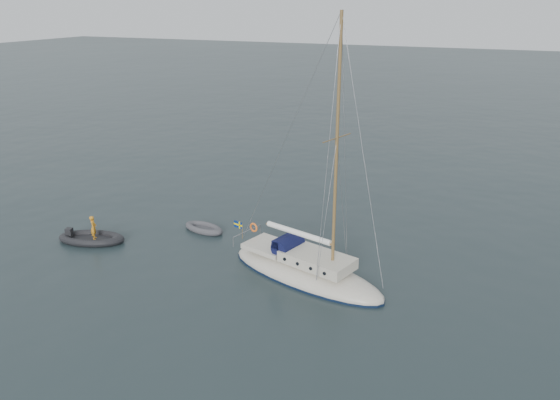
% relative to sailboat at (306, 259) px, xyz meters
% --- Properties ---
extents(ground, '(300.00, 300.00, 0.00)m').
position_rel_sailboat_xyz_m(ground, '(-1.15, 0.90, -1.03)').
color(ground, black).
rests_on(ground, ground).
extents(sailboat, '(9.59, 2.87, 13.66)m').
position_rel_sailboat_xyz_m(sailboat, '(0.00, 0.00, 0.00)').
color(sailboat, beige).
rests_on(sailboat, ground).
extents(dinghy, '(2.79, 1.26, 0.40)m').
position_rel_sailboat_xyz_m(dinghy, '(-7.91, 3.08, -0.86)').
color(dinghy, '#47464B').
rests_on(dinghy, ground).
extents(rib, '(4.00, 1.82, 1.65)m').
position_rel_sailboat_xyz_m(rib, '(-13.19, -0.92, -0.78)').
color(rib, black).
rests_on(rib, ground).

